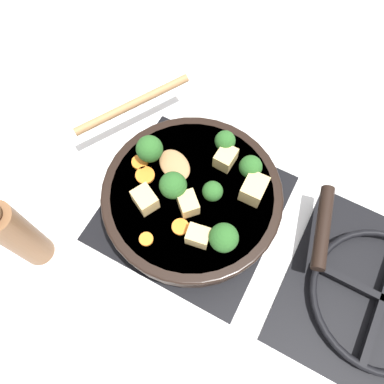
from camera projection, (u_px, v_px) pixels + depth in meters
name	position (u px, v px, depth m)	size (l,w,h in m)	color
ground_plane	(192.00, 208.00, 0.71)	(2.40, 2.40, 0.00)	white
front_burner_grate	(192.00, 206.00, 0.70)	(0.31, 0.31, 0.03)	black
rear_burner_grate	(380.00, 299.00, 0.63)	(0.31, 0.31, 0.03)	black
skillet_pan	(193.00, 197.00, 0.66)	(0.32, 0.41, 0.05)	black
wooden_spoon	(150.00, 129.00, 0.69)	(0.22, 0.24, 0.02)	#A87A4C
tofu_cube_center_large	(198.00, 236.00, 0.60)	(0.04, 0.03, 0.03)	#DBB770
tofu_cube_near_handle	(145.00, 199.00, 0.62)	(0.04, 0.03, 0.03)	#DBB770
tofu_cube_east_chunk	(188.00, 204.00, 0.62)	(0.04, 0.03, 0.03)	#DBB770
tofu_cube_west_chunk	(254.00, 189.00, 0.63)	(0.05, 0.04, 0.04)	#DBB770
tofu_cube_back_piece	(225.00, 158.00, 0.65)	(0.04, 0.03, 0.03)	#DBB770
broccoli_floret_near_spoon	(173.00, 185.00, 0.62)	(0.05, 0.05, 0.05)	#709956
broccoli_floret_center_top	(213.00, 191.00, 0.62)	(0.03, 0.03, 0.04)	#709956
broccoli_floret_east_rim	(251.00, 167.00, 0.63)	(0.04, 0.04, 0.05)	#709956
broccoli_floret_west_rim	(225.00, 141.00, 0.66)	(0.04, 0.04, 0.04)	#709956
broccoli_floret_north_edge	(149.00, 149.00, 0.64)	(0.05, 0.05, 0.05)	#709956
broccoli_floret_south_cluster	(224.00, 238.00, 0.58)	(0.05, 0.05, 0.05)	#709956
carrot_slice_orange_thin	(146.00, 239.00, 0.61)	(0.02, 0.02, 0.01)	orange
carrot_slice_near_center	(180.00, 227.00, 0.61)	(0.03, 0.03, 0.01)	orange
carrot_slice_edge_slice	(140.00, 162.00, 0.66)	(0.03, 0.03, 0.01)	orange
carrot_slice_under_broccoli	(145.00, 175.00, 0.65)	(0.03, 0.03, 0.01)	orange
pepper_mill	(18.00, 235.00, 0.59)	(0.05, 0.05, 0.21)	brown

